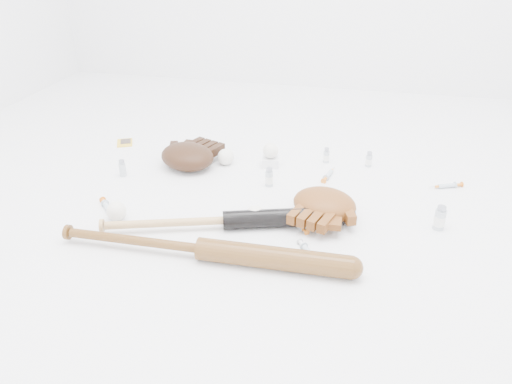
% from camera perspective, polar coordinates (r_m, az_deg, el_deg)
% --- Properties ---
extents(bat_dark, '(0.82, 0.31, 0.06)m').
position_cam_1_polar(bat_dark, '(1.61, -3.46, -3.25)').
color(bat_dark, black).
rests_on(bat_dark, ground).
extents(bat_wood, '(0.92, 0.08, 0.07)m').
position_cam_1_polar(bat_wood, '(1.47, -6.28, -6.47)').
color(bat_wood, brown).
rests_on(bat_wood, ground).
extents(glove_dark, '(0.35, 0.35, 0.10)m').
position_cam_1_polar(glove_dark, '(2.02, -7.86, 4.10)').
color(glove_dark, black).
rests_on(glove_dark, ground).
extents(glove_tan, '(0.32, 0.32, 0.09)m').
position_cam_1_polar(glove_tan, '(1.68, 7.83, -1.32)').
color(glove_tan, brown).
rests_on(glove_tan, ground).
extents(trading_card, '(0.10, 0.11, 0.01)m').
position_cam_1_polar(trading_card, '(2.32, -14.77, 5.47)').
color(trading_card, gold).
rests_on(trading_card, ground).
extents(pedestal, '(0.08, 0.08, 0.04)m').
position_cam_1_polar(pedestal, '(2.03, 1.65, 3.48)').
color(pedestal, white).
rests_on(pedestal, ground).
extents(baseball_on_pedestal, '(0.06, 0.06, 0.06)m').
position_cam_1_polar(baseball_on_pedestal, '(2.00, 1.67, 4.75)').
color(baseball_on_pedestal, white).
rests_on(baseball_on_pedestal, pedestal).
extents(baseball_left, '(0.07, 0.07, 0.07)m').
position_cam_1_polar(baseball_left, '(1.71, -15.65, -2.13)').
color(baseball_left, white).
rests_on(baseball_left, ground).
extents(baseball_upper, '(0.07, 0.07, 0.07)m').
position_cam_1_polar(baseball_upper, '(2.03, -3.48, 4.03)').
color(baseball_upper, white).
rests_on(baseball_upper, ground).
extents(baseball_mid, '(0.07, 0.07, 0.07)m').
position_cam_1_polar(baseball_mid, '(1.62, -0.12, -2.71)').
color(baseball_mid, white).
rests_on(baseball_mid, ground).
extents(syringe_0, '(0.13, 0.14, 0.02)m').
position_cam_1_polar(syringe_0, '(1.78, -16.59, -1.79)').
color(syringe_0, '#ADBCC6').
rests_on(syringe_0, ground).
extents(syringe_1, '(0.11, 0.11, 0.02)m').
position_cam_1_polar(syringe_1, '(1.63, 4.70, -3.73)').
color(syringe_1, '#ADBCC6').
rests_on(syringe_1, ground).
extents(syringe_2, '(0.06, 0.15, 0.02)m').
position_cam_1_polar(syringe_2, '(1.96, 8.30, 2.00)').
color(syringe_2, '#ADBCC6').
rests_on(syringe_2, ground).
extents(syringe_3, '(0.11, 0.14, 0.02)m').
position_cam_1_polar(syringe_3, '(1.50, 6.07, -6.90)').
color(syringe_3, '#ADBCC6').
rests_on(syringe_3, ground).
extents(syringe_4, '(0.15, 0.08, 0.02)m').
position_cam_1_polar(syringe_4, '(1.99, 20.96, 0.68)').
color(syringe_4, '#ADBCC6').
rests_on(syringe_4, ground).
extents(vial_0, '(0.02, 0.02, 0.06)m').
position_cam_1_polar(vial_0, '(2.07, 8.04, 4.19)').
color(vial_0, '#B0B9C1').
rests_on(vial_0, ground).
extents(vial_1, '(0.02, 0.02, 0.06)m').
position_cam_1_polar(vial_1, '(2.07, 12.79, 3.68)').
color(vial_1, '#B0B9C1').
rests_on(vial_1, ground).
extents(vial_2, '(0.03, 0.03, 0.07)m').
position_cam_1_polar(vial_2, '(1.86, 1.51, 1.73)').
color(vial_2, '#B0B9C1').
rests_on(vial_2, ground).
extents(vial_3, '(0.04, 0.04, 0.08)m').
position_cam_1_polar(vial_3, '(1.70, 20.28, -2.77)').
color(vial_3, '#B0B9C1').
rests_on(vial_3, ground).
extents(vial_4, '(0.03, 0.03, 0.07)m').
position_cam_1_polar(vial_4, '(2.00, -15.02, 2.66)').
color(vial_4, '#B0B9C1').
rests_on(vial_4, ground).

